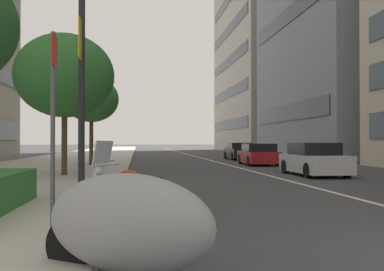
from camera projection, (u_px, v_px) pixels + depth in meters
name	position (u px, v px, depth m)	size (l,w,h in m)	color
sidewalk_right_plaza	(76.00, 160.00, 33.42)	(160.00, 8.29, 0.15)	#B2ADA3
lane_centre_stripe	(201.00, 158.00, 39.61)	(110.00, 0.16, 0.01)	silver
motorcycle_far_end_row	(126.00, 224.00, 4.59)	(1.77, 2.08, 1.14)	gray
motorcycle_mid_row	(136.00, 205.00, 7.25)	(1.31, 1.89, 1.48)	black
motorcycle_nearest_camera	(135.00, 194.00, 8.76)	(1.05, 2.06, 1.47)	black
car_following_behind	(314.00, 160.00, 19.19)	(4.15, 1.83, 1.41)	#B7B7BC
car_approaching_light	(258.00, 155.00, 27.79)	(4.38, 2.06, 1.32)	maroon
car_lead_in_lane	(239.00, 152.00, 35.96)	(4.58, 1.88, 1.36)	black
parking_sign_by_curb	(53.00, 116.00, 5.84)	(0.32, 0.06, 2.75)	#47494C
street_lamp_with_banners	(95.00, 7.00, 12.45)	(1.26, 2.53, 8.59)	#232326
street_tree_far_plaza	(65.00, 76.00, 17.58)	(3.86, 3.86, 5.54)	#473323
street_tree_near_plaza_corner	(91.00, 99.00, 25.08)	(3.03, 3.03, 4.97)	#473323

